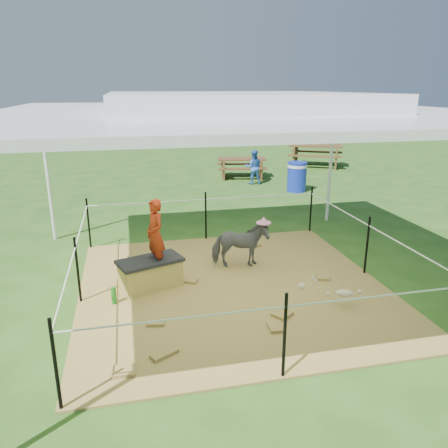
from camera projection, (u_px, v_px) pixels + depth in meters
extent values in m
plane|color=#2D5919|center=(233.00, 288.00, 6.77)|extent=(90.00, 90.00, 0.00)
cube|color=brown|center=(233.00, 287.00, 6.76)|extent=(4.60, 4.60, 0.03)
cylinder|color=silver|center=(48.00, 176.00, 8.53)|extent=(0.07, 0.07, 2.60)
cylinder|color=silver|center=(331.00, 165.00, 9.80)|extent=(0.07, 0.07, 2.60)
cube|color=white|center=(234.00, 112.00, 5.97)|extent=(6.30, 6.30, 0.08)
cube|color=white|center=(234.00, 101.00, 5.93)|extent=(3.30, 3.30, 0.22)
cylinder|color=black|center=(89.00, 224.00, 8.23)|extent=(0.04, 0.04, 1.00)
cylinder|color=black|center=(206.00, 216.00, 8.71)|extent=(0.04, 0.04, 1.00)
cylinder|color=black|center=(311.00, 210.00, 9.18)|extent=(0.04, 0.04, 1.00)
cylinder|color=black|center=(78.00, 271.00, 6.14)|extent=(0.04, 0.04, 1.00)
cylinder|color=black|center=(367.00, 246.00, 7.09)|extent=(0.04, 0.04, 1.00)
cylinder|color=black|center=(56.00, 366.00, 4.05)|extent=(0.04, 0.04, 1.00)
cylinder|color=black|center=(285.00, 337.00, 4.52)|extent=(0.04, 0.04, 1.00)
cylinder|color=white|center=(206.00, 199.00, 8.60)|extent=(4.50, 0.02, 0.02)
cylinder|color=white|center=(286.00, 307.00, 4.42)|extent=(4.50, 0.02, 0.02)
cylinder|color=white|center=(369.00, 226.00, 6.98)|extent=(0.02, 4.50, 0.02)
cylinder|color=white|center=(75.00, 248.00, 6.04)|extent=(0.02, 4.50, 0.02)
cube|color=#AD913E|center=(151.00, 274.00, 6.68)|extent=(1.00, 0.72, 0.40)
cube|color=black|center=(150.00, 261.00, 6.61)|extent=(1.07, 0.79, 0.05)
imported|color=#A92A10|center=(155.00, 228.00, 6.48)|extent=(0.38, 0.46, 1.08)
cylinder|color=#1C7C1B|center=(114.00, 295.00, 6.17)|extent=(0.09, 0.09, 0.25)
imported|color=#47474C|center=(240.00, 245.00, 7.35)|extent=(0.97, 0.52, 0.79)
cylinder|color=pink|center=(240.00, 220.00, 7.21)|extent=(0.25, 0.25, 0.11)
cylinder|color=#172EB3|center=(297.00, 177.00, 12.86)|extent=(0.63, 0.63, 0.87)
cube|color=#56301D|center=(241.00, 168.00, 14.85)|extent=(1.77, 1.41, 0.67)
cube|color=#543A1C|center=(316.00, 155.00, 16.94)|extent=(2.45, 2.21, 0.84)
imported|color=blue|center=(253.00, 167.00, 13.79)|extent=(0.59, 0.49, 1.09)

